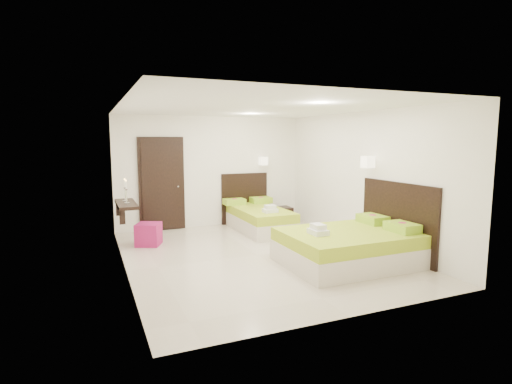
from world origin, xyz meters
name	(u,v)px	position (x,y,z in m)	size (l,w,h in m)	color
floor	(257,255)	(0.00, 0.00, 0.00)	(5.50, 5.50, 0.00)	beige
bed_single	(258,217)	(0.82, 1.85, 0.30)	(1.19, 1.98, 1.63)	beige
bed_double	(352,245)	(1.27, -1.04, 0.31)	(2.12, 1.80, 1.75)	beige
nightstand	(281,216)	(1.56, 2.19, 0.21)	(0.48, 0.43, 0.43)	black
ottoman	(149,234)	(-1.69, 1.46, 0.22)	(0.44, 0.44, 0.44)	#8B124D
door	(162,184)	(-1.20, 2.70, 1.05)	(1.02, 0.15, 2.14)	black
console_shelf	(126,204)	(-2.08, 1.60, 0.82)	(0.35, 1.20, 0.78)	black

